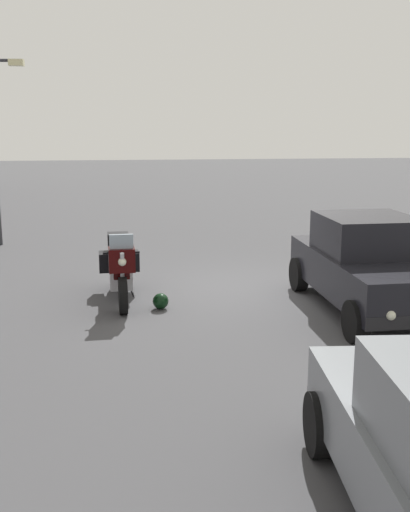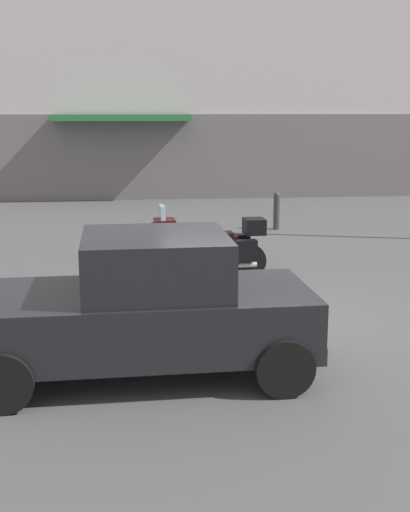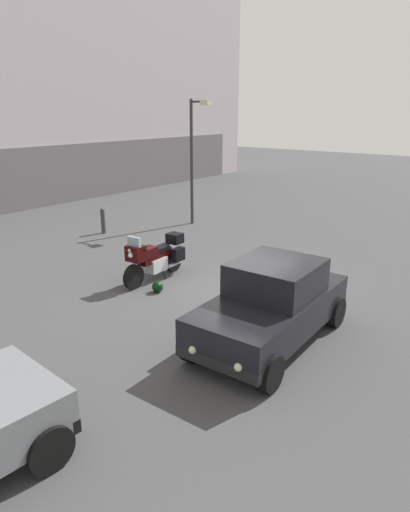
{
  "view_description": "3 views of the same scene",
  "coord_description": "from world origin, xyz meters",
  "px_view_note": "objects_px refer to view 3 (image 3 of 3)",
  "views": [
    {
      "loc": [
        -11.51,
        2.1,
        3.25
      ],
      "look_at": [
        -0.71,
        0.83,
        0.85
      ],
      "focal_mm": 43.75,
      "sensor_mm": 36.0,
      "label": 1
    },
    {
      "loc": [
        -1.64,
        -9.14,
        3.01
      ],
      "look_at": [
        -0.61,
        0.5,
        0.85
      ],
      "focal_mm": 46.91,
      "sensor_mm": 36.0,
      "label": 2
    },
    {
      "loc": [
        -8.69,
        -5.78,
        4.38
      ],
      "look_at": [
        -0.75,
        0.37,
        1.14
      ],
      "focal_mm": 31.78,
      "sensor_mm": 36.0,
      "label": 3
    }
  ],
  "objects_px": {
    "car_hatchback_near": "(272,304)",
    "streetlamp_curbside": "(194,150)",
    "motorcycle": "(155,257)",
    "bollard_curbside": "(103,220)",
    "helmet": "(158,287)"
  },
  "relations": [
    {
      "from": "streetlamp_curbside",
      "to": "bollard_curbside",
      "type": "bearing_deg",
      "value": 151.15
    },
    {
      "from": "car_hatchback_near",
      "to": "bollard_curbside",
      "type": "relative_size",
      "value": 4.12
    },
    {
      "from": "car_hatchback_near",
      "to": "bollard_curbside",
      "type": "xyz_separation_m",
      "value": [
        3.45,
        9.1,
        -0.31
      ]
    },
    {
      "from": "motorcycle",
      "to": "streetlamp_curbside",
      "type": "bearing_deg",
      "value": -153.92
    },
    {
      "from": "helmet",
      "to": "bollard_curbside",
      "type": "distance_m",
      "value": 6.32
    },
    {
      "from": "car_hatchback_near",
      "to": "streetlamp_curbside",
      "type": "relative_size",
      "value": 0.82
    },
    {
      "from": "helmet",
      "to": "streetlamp_curbside",
      "type": "bearing_deg",
      "value": 31.54
    },
    {
      "from": "streetlamp_curbside",
      "to": "motorcycle",
      "type": "bearing_deg",
      "value": -150.68
    },
    {
      "from": "bollard_curbside",
      "to": "car_hatchback_near",
      "type": "bearing_deg",
      "value": -110.79
    },
    {
      "from": "car_hatchback_near",
      "to": "streetlamp_curbside",
      "type": "xyz_separation_m",
      "value": [
        6.67,
        7.33,
        2.1
      ]
    },
    {
      "from": "helmet",
      "to": "streetlamp_curbside",
      "type": "xyz_separation_m",
      "value": [
        6.19,
        3.8,
        2.77
      ]
    },
    {
      "from": "helmet",
      "to": "motorcycle",
      "type": "bearing_deg",
      "value": 46.46
    },
    {
      "from": "streetlamp_curbside",
      "to": "bollard_curbside",
      "type": "height_order",
      "value": "streetlamp_curbside"
    },
    {
      "from": "helmet",
      "to": "car_hatchback_near",
      "type": "distance_m",
      "value": 3.63
    },
    {
      "from": "motorcycle",
      "to": "helmet",
      "type": "relative_size",
      "value": 8.09
    }
  ]
}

